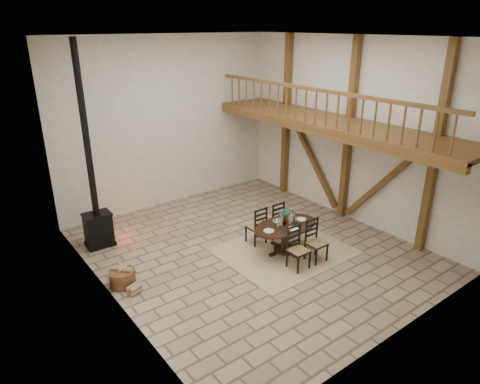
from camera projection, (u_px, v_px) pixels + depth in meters
ground at (251, 250)px, 10.66m from camera, size 8.00×8.00×0.00m
room_shell at (291, 124)px, 10.22m from camera, size 7.02×8.02×5.01m
rug at (284, 251)px, 10.58m from camera, size 3.00×2.50×0.02m
dining_table at (285, 236)px, 10.43m from camera, size 1.75×1.95×1.13m
wood_stove at (95, 205)px, 10.47m from camera, size 0.69×0.54×5.00m
log_basket at (122, 277)px, 9.14m from camera, size 0.55×0.55×0.45m
log_stack at (135, 289)px, 8.90m from camera, size 0.34×0.28×0.20m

